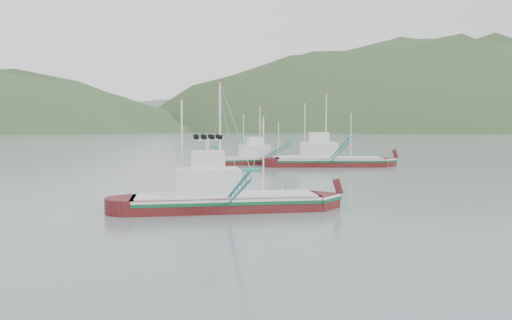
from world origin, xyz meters
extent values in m
plane|color=slate|center=(0.00, 0.00, 0.00)|extent=(1200.00, 1200.00, 0.00)
cube|color=#4B0C0D|center=(-2.58, 1.72, 0.17)|extent=(13.17, 3.97, 1.74)
cube|color=silver|center=(-2.58, 1.72, 0.91)|extent=(12.91, 4.02, 0.19)
cube|color=#0C572F|center=(-2.58, 1.72, 0.70)|extent=(12.91, 4.04, 0.19)
cube|color=silver|center=(-2.58, 1.72, 1.09)|extent=(12.51, 3.77, 0.10)
cube|color=silver|center=(-3.88, 1.68, 2.00)|extent=(4.45, 2.94, 1.91)
cube|color=silver|center=(-3.88, 1.68, 3.57)|extent=(2.33, 2.00, 1.22)
cylinder|color=white|center=(-3.01, 1.71, 4.96)|extent=(0.14, 0.14, 7.83)
cylinder|color=white|center=(-5.62, 1.61, 4.37)|extent=(0.12, 0.12, 6.65)
cylinder|color=white|center=(0.03, 1.82, 3.78)|extent=(0.10, 0.10, 5.48)
cube|color=#4B0C0D|center=(14.03, 36.09, 0.20)|extent=(15.49, 5.51, 2.02)
cube|color=silver|center=(14.03, 36.09, 1.06)|extent=(15.20, 5.56, 0.22)
cube|color=#0C572F|center=(14.03, 36.09, 0.81)|extent=(15.20, 5.58, 0.22)
cube|color=silver|center=(14.03, 36.09, 1.26)|extent=(14.72, 5.23, 0.12)
cube|color=silver|center=(12.52, 36.24, 2.33)|extent=(5.35, 3.72, 2.22)
cube|color=silver|center=(12.52, 36.24, 4.15)|extent=(2.83, 2.47, 1.42)
cylinder|color=white|center=(13.53, 36.14, 5.76)|extent=(0.16, 0.16, 9.10)
cylinder|color=white|center=(10.51, 36.44, 5.08)|extent=(0.14, 0.14, 7.74)
cylinder|color=white|center=(17.05, 35.79, 4.40)|extent=(0.12, 0.12, 6.37)
cube|color=#4B0C0D|center=(5.16, 41.40, 0.17)|extent=(13.18, 5.78, 1.70)
cube|color=silver|center=(5.16, 41.40, 0.89)|extent=(12.94, 5.79, 0.19)
cube|color=#0C572F|center=(5.16, 41.40, 0.68)|extent=(12.95, 5.81, 0.19)
cube|color=silver|center=(5.16, 41.40, 1.06)|extent=(12.52, 5.49, 0.10)
cube|color=silver|center=(3.91, 41.15, 1.96)|extent=(4.70, 3.48, 1.87)
cube|color=silver|center=(3.91, 41.15, 3.49)|extent=(2.53, 2.26, 1.19)
cylinder|color=white|center=(4.74, 41.31, 4.85)|extent=(0.14, 0.14, 7.66)
cylinder|color=white|center=(2.24, 40.83, 4.28)|extent=(0.12, 0.12, 6.51)
cylinder|color=white|center=(7.67, 41.88, 3.70)|extent=(0.10, 0.10, 5.36)
ellipsoid|color=#304A26|center=(240.00, 430.00, 0.00)|extent=(684.00, 432.00, 306.00)
ellipsoid|color=slate|center=(30.00, 560.00, 0.00)|extent=(960.00, 400.00, 240.00)
camera|label=1|loc=(-4.57, -32.84, 6.04)|focal=35.00mm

